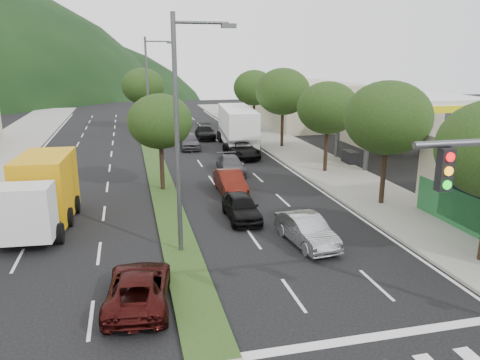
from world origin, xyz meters
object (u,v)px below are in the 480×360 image
object	(u,v)px
sedan_silver	(307,230)
car_queue_f	(205,132)
tree_r_e	(254,88)
car_queue_b	(231,165)
suv_maroon	(139,287)
car_queue_e	(189,141)
streetlight_near	(182,126)
motorhome	(237,126)
tree_r_d	(283,92)
tree_r_b	(388,118)
car_queue_d	(242,150)
car_queue_a	(241,207)
streetlight_mid	(150,87)
car_queue_c	(230,182)
tree_r_c	(328,108)
tree_med_near	(160,122)
tree_med_far	(143,86)
box_truck	(43,194)

from	to	relation	value
sedan_silver	car_queue_f	world-z (taller)	sedan_silver
tree_r_e	car_queue_b	xyz separation A→B (m)	(-6.77, -18.45, -4.28)
suv_maroon	car_queue_e	xyz separation A→B (m)	(5.38, 27.64, 0.10)
streetlight_near	car_queue_b	distance (m)	15.28
tree_r_e	car_queue_e	distance (m)	12.71
car_queue_f	motorhome	xyz separation A→B (m)	(2.24, -5.08, 1.29)
tree_r_d	tree_r_b	bearing A→B (deg)	-90.00
sedan_silver	car_queue_d	distance (m)	19.05
tree_r_e	car_queue_a	size ratio (longest dim) A/B	1.68
streetlight_mid	motorhome	world-z (taller)	streetlight_mid
tree_r_d	car_queue_c	bearing A→B (deg)	-120.43
tree_r_c	sedan_silver	distance (m)	14.53
tree_r_e	car_queue_e	size ratio (longest dim) A/B	1.56
sedan_silver	suv_maroon	world-z (taller)	sedan_silver
streetlight_near	car_queue_f	world-z (taller)	streetlight_near
motorhome	tree_r_b	bearing A→B (deg)	-73.00
tree_r_c	suv_maroon	xyz separation A→B (m)	(-13.92, -16.09, -4.12)
sedan_silver	car_queue_b	world-z (taller)	sedan_silver
tree_r_e	streetlight_mid	distance (m)	13.73
streetlight_mid	car_queue_d	world-z (taller)	streetlight_mid
tree_r_c	car_queue_e	bearing A→B (deg)	126.48
tree_r_d	car_queue_b	world-z (taller)	tree_r_d
tree_med_near	car_queue_e	xyz separation A→B (m)	(3.46, 13.55, -3.69)
tree_r_d	car_queue_d	world-z (taller)	tree_r_d
sedan_silver	tree_med_far	bearing A→B (deg)	92.30
tree_med_far	box_truck	xyz separation A→B (m)	(-6.30, -30.97, -3.37)
streetlight_near	tree_r_d	bearing A→B (deg)	61.80
suv_maroon	motorhome	size ratio (longest dim) A/B	0.46
streetlight_mid	car_queue_d	xyz separation A→B (m)	(7.10, -6.45, -4.91)
suv_maroon	box_truck	distance (m)	10.17
tree_r_d	car_queue_b	bearing A→B (deg)	-128.70
car_queue_a	car_queue_c	bearing A→B (deg)	85.12
tree_r_c	tree_med_near	xyz separation A→B (m)	(-12.00, -2.00, -0.32)
tree_med_near	car_queue_b	distance (m)	7.38
motorhome	car_queue_d	bearing A→B (deg)	-93.22
streetlight_mid	sedan_silver	distance (m)	26.47
tree_r_c	tree_med_near	world-z (taller)	tree_r_c
car_queue_c	car_queue_d	bearing A→B (deg)	72.37
streetlight_mid	box_truck	xyz separation A→B (m)	(-6.50, -19.97, -3.95)
tree_r_c	car_queue_c	xyz separation A→B (m)	(-7.90, -3.45, -4.05)
car_queue_d	car_queue_f	size ratio (longest dim) A/B	1.06
tree_r_c	box_truck	size ratio (longest dim) A/B	0.90
car_queue_a	car_queue_d	xyz separation A→B (m)	(3.71, 15.00, -0.00)
tree_r_b	car_queue_d	bearing A→B (deg)	107.88
car_queue_e	motorhome	bearing A→B (deg)	-0.88
tree_r_b	tree_med_near	world-z (taller)	tree_r_b
car_queue_d	car_queue_f	xyz separation A→B (m)	(-1.48, 10.00, -0.01)
tree_med_near	tree_med_far	world-z (taller)	tree_med_far
car_queue_b	box_truck	xyz separation A→B (m)	(-11.53, -8.51, 1.02)
tree_r_c	tree_med_near	size ratio (longest dim) A/B	1.08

